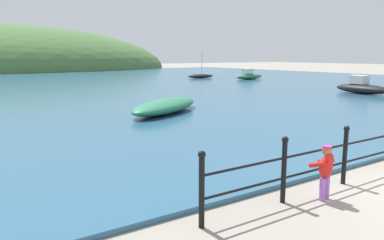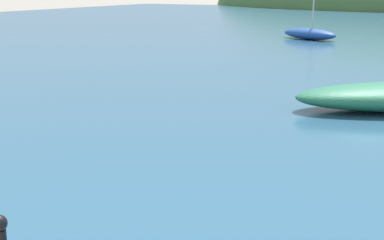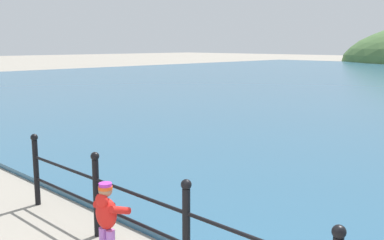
% 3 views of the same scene
% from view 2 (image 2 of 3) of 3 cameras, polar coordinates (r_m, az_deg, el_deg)
% --- Properties ---
extents(boat_blue_hull, '(3.23, 2.13, 2.97)m').
position_cam_2_polar(boat_blue_hull, '(26.97, 12.42, 8.98)').
color(boat_blue_hull, '#1E4793').
rests_on(boat_blue_hull, water).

